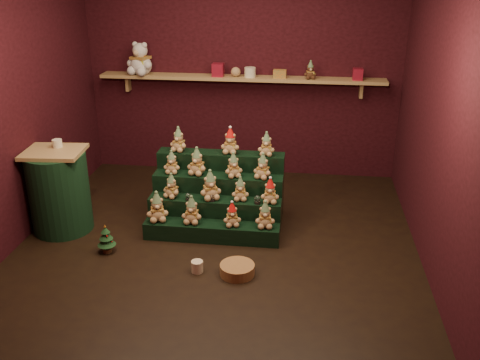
# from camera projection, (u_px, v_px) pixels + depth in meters

# --- Properties ---
(ground) EXTENTS (4.00, 4.00, 0.00)m
(ground) POSITION_uv_depth(u_px,v_px,m) (218.00, 241.00, 5.50)
(ground) COLOR black
(ground) RESTS_ON ground
(back_wall) EXTENTS (4.00, 0.10, 2.80)m
(back_wall) POSITION_uv_depth(u_px,v_px,m) (243.00, 67.00, 6.84)
(back_wall) COLOR black
(back_wall) RESTS_ON ground
(front_wall) EXTENTS (4.00, 0.10, 2.80)m
(front_wall) POSITION_uv_depth(u_px,v_px,m) (157.00, 201.00, 3.08)
(front_wall) COLOR black
(front_wall) RESTS_ON ground
(left_wall) EXTENTS (0.10, 4.00, 2.80)m
(left_wall) POSITION_uv_depth(u_px,v_px,m) (9.00, 102.00, 5.20)
(left_wall) COLOR black
(left_wall) RESTS_ON ground
(right_wall) EXTENTS (0.10, 4.00, 2.80)m
(right_wall) POSITION_uv_depth(u_px,v_px,m) (445.00, 117.00, 4.72)
(right_wall) COLOR black
(right_wall) RESTS_ON ground
(back_shelf) EXTENTS (3.60, 0.26, 0.24)m
(back_shelf) POSITION_uv_depth(u_px,v_px,m) (241.00, 78.00, 6.72)
(back_shelf) COLOR tan
(back_shelf) RESTS_ON ground
(riser_tier_front) EXTENTS (1.40, 0.22, 0.18)m
(riser_tier_front) POSITION_uv_depth(u_px,v_px,m) (212.00, 232.00, 5.51)
(riser_tier_front) COLOR black
(riser_tier_front) RESTS_ON ground
(riser_tier_midfront) EXTENTS (1.40, 0.22, 0.36)m
(riser_tier_midfront) POSITION_uv_depth(u_px,v_px,m) (215.00, 214.00, 5.67)
(riser_tier_midfront) COLOR black
(riser_tier_midfront) RESTS_ON ground
(riser_tier_midback) EXTENTS (1.40, 0.22, 0.54)m
(riser_tier_midback) POSITION_uv_depth(u_px,v_px,m) (218.00, 198.00, 5.84)
(riser_tier_midback) COLOR black
(riser_tier_midback) RESTS_ON ground
(riser_tier_back) EXTENTS (1.40, 0.22, 0.72)m
(riser_tier_back) POSITION_uv_depth(u_px,v_px,m) (221.00, 183.00, 6.01)
(riser_tier_back) COLOR black
(riser_tier_back) RESTS_ON ground
(teddy_0) EXTENTS (0.28, 0.26, 0.31)m
(teddy_0) POSITION_uv_depth(u_px,v_px,m) (157.00, 207.00, 5.49)
(teddy_0) COLOR tan
(teddy_0) RESTS_ON riser_tier_front
(teddy_1) EXTENTS (0.21, 0.19, 0.29)m
(teddy_1) POSITION_uv_depth(u_px,v_px,m) (192.00, 210.00, 5.44)
(teddy_1) COLOR tan
(teddy_1) RESTS_ON riser_tier_front
(teddy_2) EXTENTS (0.21, 0.20, 0.25)m
(teddy_2) POSITION_uv_depth(u_px,v_px,m) (232.00, 214.00, 5.39)
(teddy_2) COLOR tan
(teddy_2) RESTS_ON riser_tier_front
(teddy_3) EXTENTS (0.22, 0.20, 0.28)m
(teddy_3) POSITION_uv_depth(u_px,v_px,m) (265.00, 215.00, 5.35)
(teddy_3) COLOR tan
(teddy_3) RESTS_ON riser_tier_front
(teddy_4) EXTENTS (0.24, 0.23, 0.26)m
(teddy_4) POSITION_uv_depth(u_px,v_px,m) (172.00, 186.00, 5.60)
(teddy_4) COLOR tan
(teddy_4) RESTS_ON riser_tier_midfront
(teddy_5) EXTENTS (0.29, 0.28, 0.31)m
(teddy_5) POSITION_uv_depth(u_px,v_px,m) (210.00, 185.00, 5.55)
(teddy_5) COLOR tan
(teddy_5) RESTS_ON riser_tier_midfront
(teddy_6) EXTENTS (0.20, 0.18, 0.25)m
(teddy_6) POSITION_uv_depth(u_px,v_px,m) (240.00, 189.00, 5.54)
(teddy_6) COLOR tan
(teddy_6) RESTS_ON riser_tier_midfront
(teddy_7) EXTENTS (0.20, 0.18, 0.26)m
(teddy_7) POSITION_uv_depth(u_px,v_px,m) (270.00, 191.00, 5.47)
(teddy_7) COLOR tan
(teddy_7) RESTS_ON riser_tier_midfront
(teddy_8) EXTENTS (0.18, 0.16, 0.25)m
(teddy_8) POSITION_uv_depth(u_px,v_px,m) (172.00, 162.00, 5.75)
(teddy_8) COLOR tan
(teddy_8) RESTS_ON riser_tier_midback
(teddy_9) EXTENTS (0.25, 0.24, 0.30)m
(teddy_9) POSITION_uv_depth(u_px,v_px,m) (197.00, 161.00, 5.71)
(teddy_9) COLOR tan
(teddy_9) RESTS_ON riser_tier_midback
(teddy_10) EXTENTS (0.24, 0.23, 0.26)m
(teddy_10) POSITION_uv_depth(u_px,v_px,m) (233.00, 165.00, 5.65)
(teddy_10) COLOR tan
(teddy_10) RESTS_ON riser_tier_midback
(teddy_11) EXTENTS (0.24, 0.23, 0.27)m
(teddy_11) POSITION_uv_depth(u_px,v_px,m) (263.00, 166.00, 5.61)
(teddy_11) COLOR tan
(teddy_11) RESTS_ON riser_tier_midback
(teddy_12) EXTENTS (0.23, 0.22, 0.27)m
(teddy_12) POSITION_uv_depth(u_px,v_px,m) (179.00, 139.00, 5.87)
(teddy_12) COLOR tan
(teddy_12) RESTS_ON riser_tier_back
(teddy_13) EXTENTS (0.21, 0.19, 0.28)m
(teddy_13) POSITION_uv_depth(u_px,v_px,m) (230.00, 141.00, 5.80)
(teddy_13) COLOR tan
(teddy_13) RESTS_ON riser_tier_back
(teddy_14) EXTENTS (0.18, 0.16, 0.25)m
(teddy_14) POSITION_uv_depth(u_px,v_px,m) (266.00, 144.00, 5.74)
(teddy_14) COLOR tan
(teddy_14) RESTS_ON riser_tier_back
(snow_globe_a) EXTENTS (0.06, 0.06, 0.08)m
(snow_globe_a) POSITION_uv_depth(u_px,v_px,m) (188.00, 197.00, 5.57)
(snow_globe_a) COLOR black
(snow_globe_a) RESTS_ON riser_tier_midfront
(snow_globe_b) EXTENTS (0.06, 0.06, 0.08)m
(snow_globe_b) POSITION_uv_depth(u_px,v_px,m) (212.00, 198.00, 5.54)
(snow_globe_b) COLOR black
(snow_globe_b) RESTS_ON riser_tier_midfront
(snow_globe_c) EXTENTS (0.07, 0.07, 0.09)m
(snow_globe_c) POSITION_uv_depth(u_px,v_px,m) (257.00, 200.00, 5.48)
(snow_globe_c) COLOR black
(snow_globe_c) RESTS_ON riser_tier_midfront
(side_table) EXTENTS (0.62, 0.62, 0.89)m
(side_table) POSITION_uv_depth(u_px,v_px,m) (59.00, 191.00, 5.59)
(side_table) COLOR tan
(side_table) RESTS_ON ground
(table_ornament) EXTENTS (0.10, 0.10, 0.08)m
(table_ornament) POSITION_uv_depth(u_px,v_px,m) (57.00, 143.00, 5.49)
(table_ornament) COLOR beige
(table_ornament) RESTS_ON side_table
(mini_christmas_tree) EXTENTS (0.18, 0.18, 0.31)m
(mini_christmas_tree) POSITION_uv_depth(u_px,v_px,m) (106.00, 239.00, 5.25)
(mini_christmas_tree) COLOR #4A311A
(mini_christmas_tree) RESTS_ON ground
(mug_left) EXTENTS (0.11, 0.11, 0.11)m
(mug_left) POSITION_uv_depth(u_px,v_px,m) (197.00, 267.00, 4.95)
(mug_left) COLOR beige
(mug_left) RESTS_ON ground
(mug_right) EXTENTS (0.09, 0.09, 0.09)m
(mug_right) POSITION_uv_depth(u_px,v_px,m) (243.00, 265.00, 4.99)
(mug_right) COLOR beige
(mug_right) RESTS_ON ground
(wicker_basket) EXTENTS (0.39, 0.39, 0.10)m
(wicker_basket) POSITION_uv_depth(u_px,v_px,m) (237.00, 269.00, 4.91)
(wicker_basket) COLOR olive
(wicker_basket) RESTS_ON ground
(white_bear) EXTENTS (0.46, 0.43, 0.51)m
(white_bear) POSITION_uv_depth(u_px,v_px,m) (140.00, 54.00, 6.73)
(white_bear) COLOR silver
(white_bear) RESTS_ON back_shelf
(brown_bear) EXTENTS (0.18, 0.16, 0.22)m
(brown_bear) POSITION_uv_depth(u_px,v_px,m) (310.00, 70.00, 6.53)
(brown_bear) COLOR #492718
(brown_bear) RESTS_ON back_shelf
(gift_tin_red_a) EXTENTS (0.14, 0.14, 0.16)m
(gift_tin_red_a) POSITION_uv_depth(u_px,v_px,m) (218.00, 70.00, 6.69)
(gift_tin_red_a) COLOR maroon
(gift_tin_red_a) RESTS_ON back_shelf
(gift_tin_cream) EXTENTS (0.14, 0.14, 0.12)m
(gift_tin_cream) POSITION_uv_depth(u_px,v_px,m) (250.00, 72.00, 6.65)
(gift_tin_cream) COLOR beige
(gift_tin_cream) RESTS_ON back_shelf
(gift_tin_red_b) EXTENTS (0.12, 0.12, 0.14)m
(gift_tin_red_b) POSITION_uv_depth(u_px,v_px,m) (358.00, 74.00, 6.49)
(gift_tin_red_b) COLOR maroon
(gift_tin_red_b) RESTS_ON back_shelf
(shelf_plush_ball) EXTENTS (0.12, 0.12, 0.12)m
(shelf_plush_ball) POSITION_uv_depth(u_px,v_px,m) (236.00, 72.00, 6.67)
(shelf_plush_ball) COLOR tan
(shelf_plush_ball) RESTS_ON back_shelf
(scarf_gift_box) EXTENTS (0.16, 0.10, 0.10)m
(scarf_gift_box) POSITION_uv_depth(u_px,v_px,m) (280.00, 74.00, 6.61)
(scarf_gift_box) COLOR orange
(scarf_gift_box) RESTS_ON back_shelf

